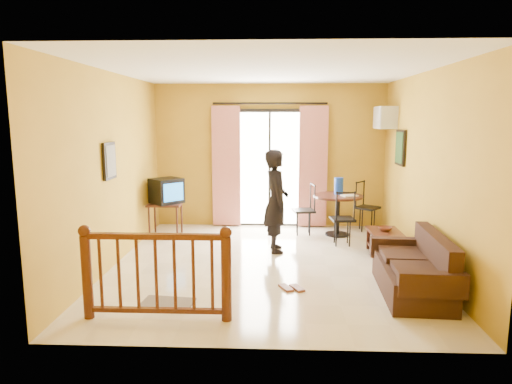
{
  "coord_description": "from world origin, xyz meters",
  "views": [
    {
      "loc": [
        0.11,
        -6.49,
        2.15
      ],
      "look_at": [
        -0.17,
        0.2,
        1.06
      ],
      "focal_mm": 32.0,
      "sensor_mm": 36.0,
      "label": 1
    }
  ],
  "objects_px": {
    "sofa": "(416,272)",
    "standing_person": "(276,201)",
    "television": "(167,191)",
    "coffee_table": "(386,240)",
    "dining_table": "(338,203)"
  },
  "relations": [
    {
      "from": "sofa",
      "to": "standing_person",
      "type": "relative_size",
      "value": 0.97
    },
    {
      "from": "television",
      "to": "sofa",
      "type": "xyz_separation_m",
      "value": [
        3.72,
        -2.69,
        -0.55
      ]
    },
    {
      "from": "television",
      "to": "coffee_table",
      "type": "bearing_deg",
      "value": -62.35
    },
    {
      "from": "coffee_table",
      "to": "sofa",
      "type": "relative_size",
      "value": 0.54
    },
    {
      "from": "dining_table",
      "to": "television",
      "type": "bearing_deg",
      "value": -177.38
    },
    {
      "from": "sofa",
      "to": "standing_person",
      "type": "distance_m",
      "value": 2.52
    },
    {
      "from": "coffee_table",
      "to": "television",
      "type": "bearing_deg",
      "value": 163.2
    },
    {
      "from": "coffee_table",
      "to": "standing_person",
      "type": "distance_m",
      "value": 1.82
    },
    {
      "from": "standing_person",
      "to": "dining_table",
      "type": "bearing_deg",
      "value": -54.78
    },
    {
      "from": "dining_table",
      "to": "sofa",
      "type": "bearing_deg",
      "value": -78.34
    },
    {
      "from": "coffee_table",
      "to": "sofa",
      "type": "distance_m",
      "value": 1.56
    },
    {
      "from": "television",
      "to": "standing_person",
      "type": "xyz_separation_m",
      "value": [
        2.0,
        -0.92,
        -0.01
      ]
    },
    {
      "from": "standing_person",
      "to": "television",
      "type": "bearing_deg",
      "value": 57.33
    },
    {
      "from": "dining_table",
      "to": "standing_person",
      "type": "relative_size",
      "value": 0.54
    },
    {
      "from": "dining_table",
      "to": "standing_person",
      "type": "bearing_deg",
      "value": -136.88
    }
  ]
}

